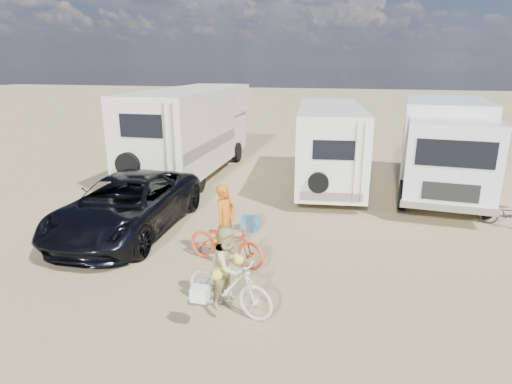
% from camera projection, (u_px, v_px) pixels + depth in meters
% --- Properties ---
extents(ground, '(140.00, 140.00, 0.00)m').
position_uv_depth(ground, '(290.00, 265.00, 9.93)').
color(ground, tan).
rests_on(ground, ground).
extents(rv_main, '(2.91, 6.67, 2.98)m').
position_uv_depth(rv_main, '(329.00, 148.00, 15.73)').
color(rv_main, silver).
rests_on(rv_main, ground).
extents(rv_left, '(2.71, 8.57, 3.46)m').
position_uv_depth(rv_left, '(192.00, 132.00, 17.61)').
color(rv_left, beige).
rests_on(rv_left, ground).
extents(box_truck, '(3.25, 6.99, 3.22)m').
position_uv_depth(box_truck, '(444.00, 150.00, 14.72)').
color(box_truck, silver).
rests_on(box_truck, ground).
extents(dark_suv, '(2.72, 5.60, 1.54)m').
position_uv_depth(dark_suv, '(127.00, 205.00, 11.70)').
color(dark_suv, black).
rests_on(dark_suv, ground).
extents(bike_man, '(2.09, 1.18, 1.04)m').
position_uv_depth(bike_man, '(226.00, 242.00, 9.88)').
color(bike_man, '#E2411B').
rests_on(bike_man, ground).
extents(bike_woman, '(1.92, 1.04, 1.11)m').
position_uv_depth(bike_woman, '(229.00, 285.00, 7.91)').
color(bike_woman, beige).
rests_on(bike_woman, ground).
extents(rider_man, '(0.56, 0.71, 1.72)m').
position_uv_depth(rider_man, '(226.00, 228.00, 9.78)').
color(rider_man, '#C15B0E').
rests_on(rider_man, ground).
extents(rider_woman, '(0.76, 0.87, 1.52)m').
position_uv_depth(rider_woman, '(229.00, 275.00, 7.85)').
color(rider_woman, tan).
rests_on(rider_woman, ground).
extents(bike_parked, '(1.68, 1.24, 0.84)m').
position_uv_depth(bike_parked, '(510.00, 214.00, 12.02)').
color(bike_parked, '#272927').
rests_on(bike_parked, ground).
extents(cooler, '(0.53, 0.42, 0.39)m').
position_uv_depth(cooler, '(250.00, 224.00, 11.93)').
color(cooler, teal).
rests_on(cooler, ground).
extents(crate, '(0.44, 0.44, 0.33)m').
position_uv_depth(crate, '(339.00, 199.00, 14.15)').
color(crate, '#958757').
rests_on(crate, ground).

